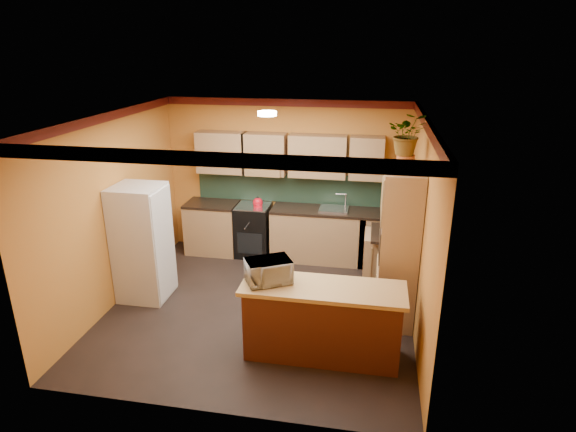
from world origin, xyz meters
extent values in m
plane|color=black|center=(0.00, 0.00, 0.00)|extent=(4.20, 4.20, 0.00)
cube|color=white|center=(0.00, 0.00, 2.70)|extent=(4.20, 4.20, 0.04)
cube|color=#B97831|center=(0.00, 2.10, 1.35)|extent=(4.20, 0.04, 2.70)
cube|color=#B97831|center=(0.00, -2.10, 1.35)|extent=(4.20, 0.04, 2.70)
cube|color=#B97831|center=(-2.10, 0.00, 1.35)|extent=(0.04, 4.20, 2.70)
cube|color=#B97831|center=(2.10, 0.00, 1.35)|extent=(0.04, 4.20, 2.70)
cube|color=#1B3123|center=(0.25, 2.09, 1.19)|extent=(3.70, 0.02, 0.53)
cube|color=#1B3123|center=(2.09, 1.40, 1.19)|extent=(0.02, 1.40, 0.53)
cube|color=tan|center=(0.10, 1.93, 1.80)|extent=(3.10, 0.34, 0.70)
cylinder|color=white|center=(0.00, 0.60, 2.66)|extent=(0.26, 0.26, 0.06)
cube|color=tan|center=(0.08, 1.80, 0.44)|extent=(3.65, 0.60, 0.88)
cube|color=black|center=(0.08, 1.80, 0.90)|extent=(3.65, 0.62, 0.04)
cube|color=black|center=(-0.55, 1.80, 0.46)|extent=(0.58, 0.58, 0.91)
cube|color=silver|center=(0.85, 1.80, 0.94)|extent=(0.48, 0.40, 0.03)
cube|color=tan|center=(1.80, 0.92, 0.44)|extent=(0.60, 0.80, 0.88)
cube|color=black|center=(1.80, 0.92, 0.90)|extent=(0.62, 0.80, 0.04)
cube|color=silver|center=(-1.75, 0.06, 0.85)|extent=(0.68, 0.66, 1.70)
cube|color=tan|center=(1.85, 0.11, 1.05)|extent=(0.48, 0.90, 2.10)
cylinder|color=#A55527|center=(1.85, 0.16, 2.18)|extent=(0.22, 0.22, 0.16)
imported|color=tan|center=(1.85, 0.16, 2.52)|extent=(0.47, 0.41, 0.52)
cube|color=#521E13|center=(0.98, -0.94, 0.44)|extent=(1.80, 0.55, 0.88)
cube|color=tan|center=(0.98, -0.94, 0.91)|extent=(1.90, 0.65, 0.05)
imported|color=silver|center=(0.34, -0.94, 1.07)|extent=(0.61, 0.55, 0.28)
camera|label=1|loc=(1.46, -5.85, 3.56)|focal=30.00mm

